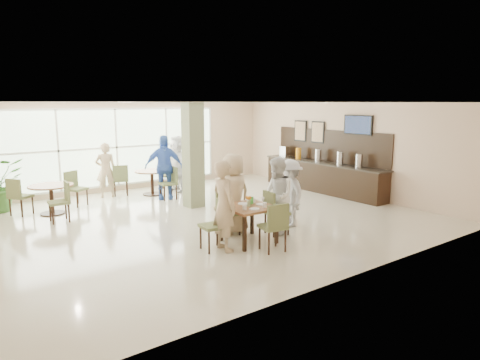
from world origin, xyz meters
TOP-DOWN VIEW (x-y plane):
  - ground at (0.00, 0.00)m, footprint 10.00×10.00m
  - room_shell at (0.00, 0.00)m, footprint 10.00×10.00m
  - window_bank at (-0.50, 4.46)m, footprint 7.00×0.04m
  - column at (0.40, 1.20)m, footprint 0.45×0.45m
  - main_table at (-0.25, -2.11)m, footprint 0.95×0.95m
  - round_table_left at (-2.93, 2.62)m, footprint 1.08×1.08m
  - round_table_right at (0.13, 3.28)m, footprint 1.05×1.05m
  - chairs_main_table at (-0.24, -2.08)m, footprint 2.15×1.90m
  - chairs_table_left at (-2.90, 2.62)m, footprint 2.03×1.94m
  - chairs_table_right at (0.12, 3.26)m, footprint 2.11×1.90m
  - tabletop_clutter at (-0.24, -2.13)m, footprint 0.74×0.70m
  - buffet_counter at (4.70, 0.51)m, footprint 0.64×4.70m
  - wall_tv at (4.94, -0.60)m, footprint 0.06×1.00m
  - framed_art_a at (4.95, 1.00)m, footprint 0.05×0.55m
  - framed_art_b at (4.95, 1.80)m, footprint 0.05×0.55m
  - teen_left at (-0.91, -2.20)m, footprint 0.45×0.65m
  - teen_far at (-0.15, -1.43)m, footprint 0.87×0.49m
  - teen_right at (0.58, -2.02)m, footprint 0.90×0.99m
  - teen_standing at (1.21, -1.74)m, footprint 0.86×1.13m
  - adult_a at (0.18, 2.53)m, footprint 1.25×0.97m
  - adult_b at (1.02, 3.29)m, footprint 0.78×1.67m
  - adult_standing at (-1.13, 3.74)m, footprint 0.69×0.55m

SIDE VIEW (x-z plane):
  - ground at x=0.00m, z-range 0.00..0.00m
  - chairs_main_table at x=-0.24m, z-range 0.00..0.95m
  - chairs_table_left at x=-2.90m, z-range 0.00..0.95m
  - chairs_table_right at x=0.12m, z-range 0.00..0.95m
  - buffet_counter at x=4.70m, z-range -0.42..1.53m
  - round_table_right at x=0.13m, z-range 0.19..0.94m
  - round_table_left at x=-2.93m, z-range 0.19..0.94m
  - main_table at x=-0.25m, z-range 0.28..1.03m
  - teen_standing at x=1.21m, z-range 0.00..1.54m
  - tabletop_clutter at x=-0.24m, z-range 0.71..0.91m
  - adult_standing at x=-1.13m, z-range 0.00..1.64m
  - teen_right at x=0.58m, z-range 0.00..1.66m
  - teen_left at x=-0.91m, z-range 0.00..1.74m
  - teen_far at x=-0.15m, z-range 0.00..1.74m
  - adult_b at x=1.02m, z-range 0.00..1.77m
  - adult_a at x=0.18m, z-range 0.00..1.88m
  - window_bank at x=-0.50m, z-range -2.10..4.90m
  - column at x=0.40m, z-range 0.00..2.80m
  - room_shell at x=0.00m, z-range -3.30..6.70m
  - framed_art_a at x=4.95m, z-range 1.50..2.20m
  - framed_art_b at x=4.95m, z-range 1.50..2.20m
  - wall_tv at x=4.94m, z-range 1.86..2.44m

